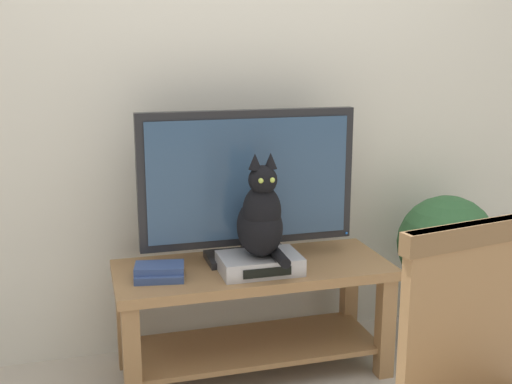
{
  "coord_description": "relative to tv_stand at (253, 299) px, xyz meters",
  "views": [
    {
      "loc": [
        -0.71,
        -1.92,
        1.47
      ],
      "look_at": [
        -0.01,
        0.59,
        0.86
      ],
      "focal_mm": 44.37,
      "sensor_mm": 36.0,
      "label": 1
    }
  ],
  "objects": [
    {
      "name": "tv",
      "position": [
        0.0,
        0.08,
        0.51
      ],
      "size": [
        0.97,
        0.2,
        0.68
      ],
      "color": "black",
      "rests_on": "tv_stand"
    },
    {
      "name": "media_box",
      "position": [
        0.01,
        -0.08,
        0.2
      ],
      "size": [
        0.34,
        0.24,
        0.08
      ],
      "color": "#ADADB2",
      "rests_on": "tv_stand"
    },
    {
      "name": "tv_stand",
      "position": [
        0.0,
        0.0,
        0.0
      ],
      "size": [
        1.22,
        0.5,
        0.51
      ],
      "color": "olive",
      "rests_on": "ground"
    },
    {
      "name": "cat",
      "position": [
        0.01,
        -0.1,
        0.4
      ],
      "size": [
        0.19,
        0.33,
        0.45
      ],
      "color": "black",
      "rests_on": "media_box"
    },
    {
      "name": "back_wall",
      "position": [
        0.01,
        0.41,
        1.05
      ],
      "size": [
        7.0,
        0.12,
        2.8
      ],
      "primitive_type": "cube",
      "color": "beige",
      "rests_on": "ground"
    },
    {
      "name": "potted_plant",
      "position": [
        0.98,
        0.01,
        0.11
      ],
      "size": [
        0.47,
        0.47,
        0.76
      ],
      "color": "#47474C",
      "rests_on": "ground"
    },
    {
      "name": "book_stack",
      "position": [
        -0.42,
        -0.04,
        0.19
      ],
      "size": [
        0.23,
        0.21,
        0.06
      ],
      "color": "#33477A",
      "rests_on": "tv_stand"
    }
  ]
}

